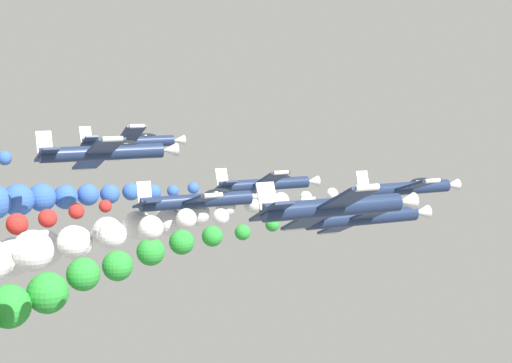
{
  "coord_description": "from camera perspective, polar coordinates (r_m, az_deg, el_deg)",
  "views": [
    {
      "loc": [
        59.01,
        -27.06,
        97.22
      ],
      "look_at": [
        0.0,
        0.0,
        88.18
      ],
      "focal_mm": 57.92,
      "sensor_mm": 36.0,
      "label": 1
    }
  ],
  "objects": [
    {
      "name": "airplane_right_inner",
      "position": [
        59.7,
        7.5,
        -2.45
      ],
      "size": [
        9.01,
        10.35,
        3.88
      ],
      "rotation": [
        0.0,
        -0.38,
        0.0
      ],
      "color": "navy"
    },
    {
      "name": "smoke_trail_left_inner",
      "position": [
        67.83,
        -14.11,
        -1.11
      ],
      "size": [
        6.2,
        19.65,
        2.73
      ],
      "color": "blue"
    },
    {
      "name": "airplane_high_slot",
      "position": [
        60.97,
        -10.39,
        1.99
      ],
      "size": [
        9.17,
        10.35,
        3.49
      ],
      "rotation": [
        0.0,
        -0.33,
        0.0
      ],
      "color": "navy"
    },
    {
      "name": "airplane_left_outer",
      "position": [
        63.78,
        -3.97,
        -1.31
      ],
      "size": [
        9.33,
        10.35,
        3.23
      ],
      "rotation": [
        0.0,
        -0.26,
        0.0
      ],
      "color": "navy"
    },
    {
      "name": "airplane_lead",
      "position": [
        72.63,
        10.33,
        -0.45
      ],
      "size": [
        9.25,
        10.35,
        3.37
      ],
      "rotation": [
        0.0,
        -0.3,
        0.0
      ],
      "color": "navy"
    },
    {
      "name": "airplane_trailing",
      "position": [
        48.41,
        5.52,
        -1.74
      ],
      "size": [
        8.9,
        10.35,
        4.17
      ],
      "rotation": [
        0.0,
        -0.41,
        0.0
      ],
      "color": "navy"
    },
    {
      "name": "smoke_trail_right_inner",
      "position": [
        49.35,
        -13.42,
        -7.29
      ],
      "size": [
        6.25,
        21.98,
        5.19
      ],
      "color": "green"
    },
    {
      "name": "smoke_trail_lead",
      "position": [
        65.27,
        -10.67,
        -3.73
      ],
      "size": [
        7.29,
        27.08,
        6.05
      ],
      "color": "white"
    },
    {
      "name": "airplane_right_outer",
      "position": [
        81.2,
        -8.66,
        2.72
      ],
      "size": [
        8.82,
        10.35,
        4.37
      ],
      "rotation": [
        0.0,
        -0.44,
        0.0
      ],
      "color": "navy"
    },
    {
      "name": "airplane_left_inner",
      "position": [
        76.73,
        0.68,
        -0.18
      ],
      "size": [
        8.99,
        10.35,
        3.94
      ],
      "rotation": [
        0.0,
        -0.39,
        0.0
      ],
      "color": "navy"
    }
  ]
}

